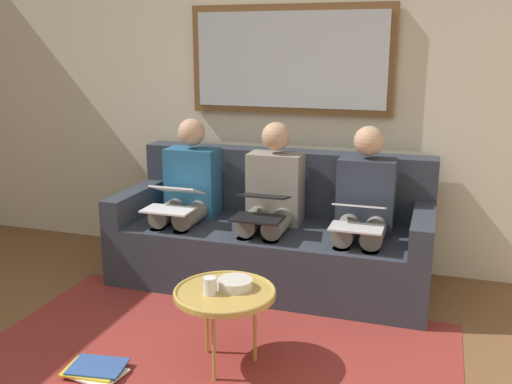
{
  "coord_description": "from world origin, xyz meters",
  "views": [
    {
      "loc": [
        -1.09,
        1.66,
        1.65
      ],
      "look_at": [
        0.0,
        -1.7,
        0.75
      ],
      "focal_mm": 40.35,
      "sensor_mm": 36.0,
      "label": 1
    }
  ],
  "objects_px": {
    "laptop_black": "(261,206)",
    "magazine_stack": "(95,370)",
    "laptop_silver": "(358,216)",
    "person_right": "(187,193)",
    "cup": "(210,286)",
    "person_middle": "(271,200)",
    "person_left": "(364,208)",
    "coffee_table": "(225,294)",
    "couch": "(274,237)",
    "framed_mirror": "(290,60)",
    "laptop_white": "(173,199)",
    "bowl": "(235,284)"
  },
  "relations": [
    {
      "from": "person_middle",
      "to": "laptop_black",
      "type": "height_order",
      "value": "person_middle"
    },
    {
      "from": "framed_mirror",
      "to": "magazine_stack",
      "type": "xyz_separation_m",
      "value": [
        0.52,
        1.91,
        -1.53
      ]
    },
    {
      "from": "framed_mirror",
      "to": "magazine_stack",
      "type": "bearing_deg",
      "value": 74.76
    },
    {
      "from": "coffee_table",
      "to": "person_right",
      "type": "relative_size",
      "value": 0.47
    },
    {
      "from": "person_middle",
      "to": "magazine_stack",
      "type": "bearing_deg",
      "value": 70.29
    },
    {
      "from": "coffee_table",
      "to": "person_left",
      "type": "height_order",
      "value": "person_left"
    },
    {
      "from": "couch",
      "to": "laptop_silver",
      "type": "bearing_deg",
      "value": 153.68
    },
    {
      "from": "coffee_table",
      "to": "bowl",
      "type": "height_order",
      "value": "bowl"
    },
    {
      "from": "couch",
      "to": "framed_mirror",
      "type": "height_order",
      "value": "framed_mirror"
    },
    {
      "from": "person_middle",
      "to": "laptop_black",
      "type": "xyz_separation_m",
      "value": [
        0.0,
        0.25,
        0.02
      ]
    },
    {
      "from": "framed_mirror",
      "to": "laptop_white",
      "type": "height_order",
      "value": "framed_mirror"
    },
    {
      "from": "bowl",
      "to": "laptop_white",
      "type": "height_order",
      "value": "laptop_white"
    },
    {
      "from": "couch",
      "to": "magazine_stack",
      "type": "bearing_deg",
      "value": 71.12
    },
    {
      "from": "person_left",
      "to": "laptop_silver",
      "type": "distance_m",
      "value": 0.25
    },
    {
      "from": "person_left",
      "to": "person_right",
      "type": "relative_size",
      "value": 1.0
    },
    {
      "from": "person_middle",
      "to": "coffee_table",
      "type": "bearing_deg",
      "value": 94.43
    },
    {
      "from": "person_left",
      "to": "cup",
      "type": "bearing_deg",
      "value": 63.15
    },
    {
      "from": "couch",
      "to": "magazine_stack",
      "type": "height_order",
      "value": "couch"
    },
    {
      "from": "laptop_black",
      "to": "magazine_stack",
      "type": "relative_size",
      "value": 1.05
    },
    {
      "from": "couch",
      "to": "framed_mirror",
      "type": "distance_m",
      "value": 1.3
    },
    {
      "from": "framed_mirror",
      "to": "person_left",
      "type": "relative_size",
      "value": 1.34
    },
    {
      "from": "magazine_stack",
      "to": "laptop_white",
      "type": "bearing_deg",
      "value": -84.31
    },
    {
      "from": "cup",
      "to": "person_left",
      "type": "distance_m",
      "value": 1.36
    },
    {
      "from": "coffee_table",
      "to": "magazine_stack",
      "type": "height_order",
      "value": "coffee_table"
    },
    {
      "from": "bowl",
      "to": "laptop_white",
      "type": "xyz_separation_m",
      "value": [
        0.77,
        -0.86,
        0.18
      ]
    },
    {
      "from": "person_left",
      "to": "laptop_white",
      "type": "height_order",
      "value": "person_left"
    },
    {
      "from": "person_middle",
      "to": "laptop_white",
      "type": "distance_m",
      "value": 0.68
    },
    {
      "from": "bowl",
      "to": "magazine_stack",
      "type": "height_order",
      "value": "bowl"
    },
    {
      "from": "person_middle",
      "to": "bowl",
      "type": "bearing_deg",
      "value": 96.6
    },
    {
      "from": "couch",
      "to": "bowl",
      "type": "relative_size",
      "value": 11.87
    },
    {
      "from": "laptop_black",
      "to": "coffee_table",
      "type": "bearing_deg",
      "value": 95.63
    },
    {
      "from": "cup",
      "to": "person_middle",
      "type": "height_order",
      "value": "person_middle"
    },
    {
      "from": "cup",
      "to": "person_middle",
      "type": "relative_size",
      "value": 0.08
    },
    {
      "from": "couch",
      "to": "person_middle",
      "type": "height_order",
      "value": "person_middle"
    },
    {
      "from": "couch",
      "to": "laptop_black",
      "type": "bearing_deg",
      "value": 90.0
    },
    {
      "from": "magazine_stack",
      "to": "person_right",
      "type": "bearing_deg",
      "value": -85.24
    },
    {
      "from": "bowl",
      "to": "person_right",
      "type": "relative_size",
      "value": 0.16
    },
    {
      "from": "couch",
      "to": "magazine_stack",
      "type": "relative_size",
      "value": 6.53
    },
    {
      "from": "person_right",
      "to": "laptop_silver",
      "type": "bearing_deg",
      "value": 169.04
    },
    {
      "from": "laptop_silver",
      "to": "laptop_white",
      "type": "relative_size",
      "value": 0.92
    },
    {
      "from": "coffee_table",
      "to": "cup",
      "type": "bearing_deg",
      "value": 43.26
    },
    {
      "from": "laptop_silver",
      "to": "magazine_stack",
      "type": "xyz_separation_m",
      "value": [
        1.16,
        1.2,
        -0.6
      ]
    },
    {
      "from": "coffee_table",
      "to": "person_middle",
      "type": "bearing_deg",
      "value": -85.57
    },
    {
      "from": "laptop_silver",
      "to": "person_right",
      "type": "xyz_separation_m",
      "value": [
        1.28,
        -0.25,
        -0.02
      ]
    },
    {
      "from": "coffee_table",
      "to": "laptop_silver",
      "type": "bearing_deg",
      "value": -121.44
    },
    {
      "from": "person_right",
      "to": "laptop_black",
      "type": "bearing_deg",
      "value": 158.97
    },
    {
      "from": "couch",
      "to": "laptop_white",
      "type": "distance_m",
      "value": 0.78
    },
    {
      "from": "couch",
      "to": "person_middle",
      "type": "distance_m",
      "value": 0.31
    },
    {
      "from": "couch",
      "to": "person_left",
      "type": "height_order",
      "value": "person_left"
    },
    {
      "from": "person_left",
      "to": "person_middle",
      "type": "relative_size",
      "value": 1.0
    }
  ]
}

